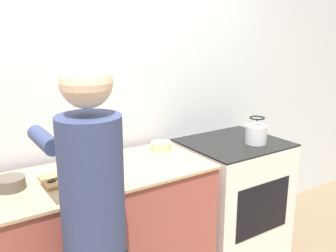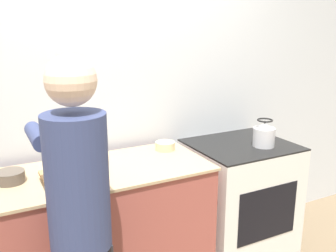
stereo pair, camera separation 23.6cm
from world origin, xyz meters
name	(u,v)px [view 2 (the right image)]	position (x,y,z in m)	size (l,w,h in m)	color
wall_back	(109,97)	(0.00, 0.73, 1.30)	(8.00, 0.05, 2.60)	silver
counter	(75,244)	(-0.41, 0.31, 0.47)	(1.75, 0.64, 0.93)	#9E4C42
oven	(239,200)	(0.90, 0.33, 0.46)	(0.74, 0.66, 0.93)	silver
person	(79,214)	(-0.48, -0.20, 0.93)	(0.33, 0.57, 1.68)	black
cutting_board	(66,174)	(-0.42, 0.32, 0.94)	(0.29, 0.21, 0.02)	#A87A4C
knife	(64,171)	(-0.43, 0.33, 0.95)	(0.25, 0.13, 0.01)	silver
kettle	(264,135)	(1.01, 0.22, 1.02)	(0.16, 0.16, 0.20)	silver
bowl_prep	(165,146)	(0.32, 0.47, 0.96)	(0.14, 0.14, 0.06)	#C6B789
bowl_mixing	(10,177)	(-0.73, 0.36, 0.96)	(0.16, 0.16, 0.07)	brown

